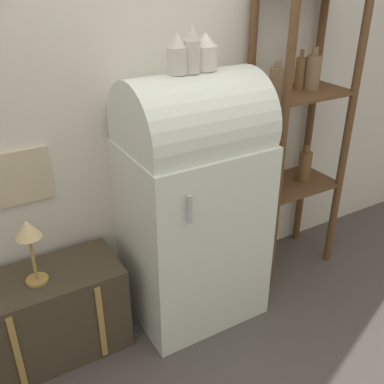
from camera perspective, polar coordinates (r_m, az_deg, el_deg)
name	(u,v)px	position (r m, az deg, el deg)	size (l,w,h in m)	color
ground_plane	(215,329)	(2.77, 2.89, -17.01)	(12.00, 12.00, 0.00)	#4C4742
wall_back	(163,80)	(2.54, -3.75, 14.01)	(7.00, 0.09, 2.70)	silver
refrigerator	(193,200)	(2.50, 0.08, -1.03)	(0.73, 0.62, 1.45)	silver
suitcase_trunk	(51,314)	(2.60, -17.48, -14.60)	(0.77, 0.39, 0.51)	#423828
shelf_unit	(299,120)	(2.90, 13.38, 8.94)	(0.59, 0.38, 1.85)	brown
vase_left	(177,55)	(2.19, -1.90, 17.02)	(0.10, 0.10, 0.19)	beige
vase_center	(192,50)	(2.21, -0.02, 17.63)	(0.08, 0.08, 0.23)	beige
vase_right	(205,53)	(2.28, 1.71, 17.28)	(0.12, 0.12, 0.18)	silver
desk_lamp	(29,236)	(2.27, -20.05, -5.26)	(0.13, 0.13, 0.35)	#AD8942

